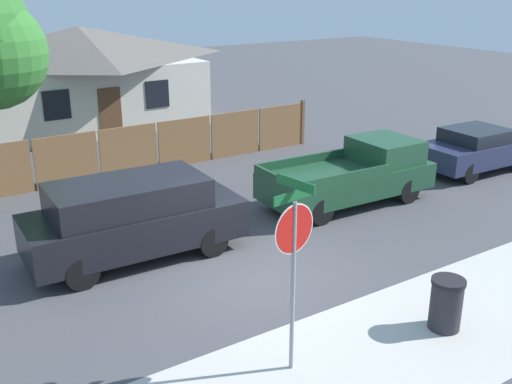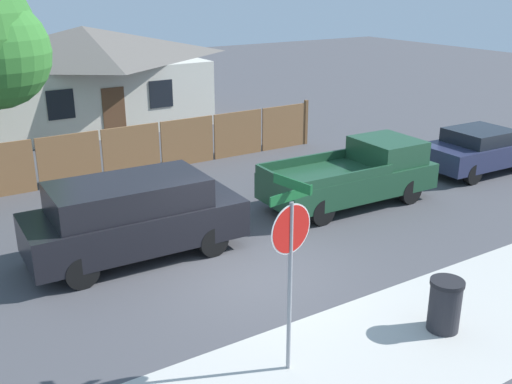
% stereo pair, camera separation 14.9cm
% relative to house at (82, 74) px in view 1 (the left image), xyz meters
% --- Properties ---
extents(ground_plane, '(80.00, 80.00, 0.00)m').
position_rel_house_xyz_m(ground_plane, '(-1.63, -15.84, -2.12)').
color(ground_plane, '#47474C').
extents(sidewalk_strip, '(36.00, 3.20, 0.01)m').
position_rel_house_xyz_m(sidewalk_strip, '(-1.63, -19.44, -2.12)').
color(sidewalk_strip, beige).
rests_on(sidewalk_strip, ground).
extents(wooden_fence, '(14.00, 0.12, 1.68)m').
position_rel_house_xyz_m(wooden_fence, '(-1.14, -7.85, -1.33)').
color(wooden_fence, brown).
rests_on(wooden_fence, ground).
extents(house, '(9.67, 6.78, 4.10)m').
position_rel_house_xyz_m(house, '(0.00, 0.00, 0.00)').
color(house, beige).
rests_on(house, ground).
extents(red_suv, '(4.87, 2.09, 1.83)m').
position_rel_house_xyz_m(red_suv, '(-3.34, -13.66, -1.14)').
color(red_suv, black).
rests_on(red_suv, ground).
extents(orange_pickup, '(4.97, 2.11, 1.69)m').
position_rel_house_xyz_m(orange_pickup, '(3.17, -13.67, -1.31)').
color(orange_pickup, '#1E472D').
rests_on(orange_pickup, ground).
extents(parked_sedan, '(4.16, 1.96, 1.43)m').
position_rel_house_xyz_m(parked_sedan, '(8.52, -13.66, -1.38)').
color(parked_sedan, '#282D4C').
rests_on(parked_sedan, ground).
extents(stop_sign, '(0.85, 0.76, 3.24)m').
position_rel_house_xyz_m(stop_sign, '(-2.83, -18.91, 0.08)').
color(stop_sign, gray).
rests_on(stop_sign, ground).
extents(trash_bin, '(0.61, 0.61, 0.98)m').
position_rel_house_xyz_m(trash_bin, '(0.17, -19.47, -1.63)').
color(trash_bin, '#28282D').
rests_on(trash_bin, ground).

